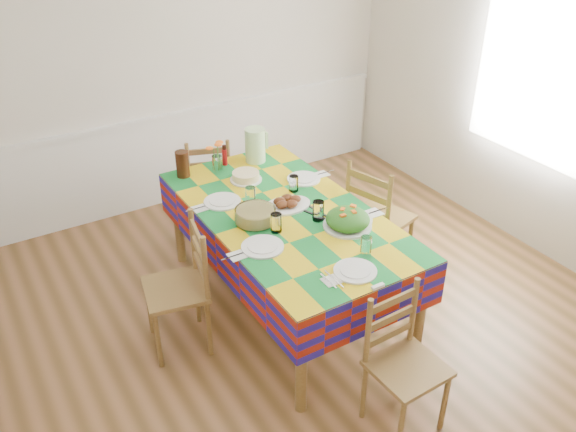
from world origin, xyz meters
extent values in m
cube|color=brown|center=(0.00, 0.00, -0.02)|extent=(4.50, 5.00, 0.04)
cube|color=beige|center=(0.00, 2.52, 1.35)|extent=(4.50, 0.04, 2.70)
cube|color=beige|center=(2.27, 0.00, 1.35)|extent=(0.04, 5.00, 2.70)
cube|color=white|center=(0.00, 2.47, 0.90)|extent=(4.41, 0.06, 0.04)
cube|color=white|center=(0.00, 2.48, 0.45)|extent=(4.41, 0.03, 0.90)
plane|color=white|center=(2.23, 0.30, 1.50)|extent=(0.00, 1.40, 1.40)
cylinder|color=brown|center=(-0.51, -0.49, 0.39)|extent=(0.08, 0.08, 0.77)
cylinder|color=brown|center=(0.45, -0.49, 0.39)|extent=(0.08, 0.08, 0.77)
cylinder|color=brown|center=(-0.51, 1.44, 0.39)|extent=(0.08, 0.08, 0.77)
cylinder|color=brown|center=(0.45, 1.44, 0.39)|extent=(0.08, 0.08, 0.77)
cube|color=brown|center=(-0.03, 0.47, 0.79)|extent=(1.08, 2.05, 0.04)
cube|color=#9B1D0D|center=(-0.03, 0.47, 0.81)|extent=(1.12, 2.10, 0.01)
cube|color=#9B1D0D|center=(-0.59, 0.47, 0.65)|extent=(0.01, 2.10, 0.32)
cube|color=#9B1D0D|center=(0.53, 0.47, 0.65)|extent=(0.01, 2.10, 0.32)
cube|color=#9B1D0D|center=(-0.03, -0.57, 0.65)|extent=(1.12, 0.01, 0.32)
cube|color=#9B1D0D|center=(-0.03, 1.52, 0.65)|extent=(1.12, 0.01, 0.32)
cylinder|color=white|center=(-0.04, -0.37, 0.83)|extent=(0.27, 0.27, 0.01)
cylinder|color=white|center=(-0.04, -0.37, 0.84)|extent=(0.19, 0.19, 0.01)
cylinder|color=white|center=(0.13, -0.25, 0.88)|extent=(0.08, 0.08, 0.13)
cube|color=silver|center=(-0.22, -0.37, 0.82)|extent=(0.10, 0.10, 0.01)
cube|color=silver|center=(-0.24, -0.37, 0.83)|extent=(0.01, 0.17, 0.00)
cube|color=silver|center=(-0.20, -0.37, 0.83)|extent=(0.01, 0.20, 0.00)
cylinder|color=white|center=(-0.40, 0.16, 0.83)|extent=(0.28, 0.28, 0.01)
cylinder|color=white|center=(-0.40, 0.16, 0.84)|extent=(0.20, 0.20, 0.01)
cylinder|color=white|center=(-0.22, 0.29, 0.89)|extent=(0.08, 0.08, 0.14)
cube|color=silver|center=(-0.59, 0.16, 0.82)|extent=(0.10, 0.10, 0.01)
cube|color=silver|center=(-0.61, 0.16, 0.83)|extent=(0.18, 0.01, 0.00)
cube|color=silver|center=(-0.57, 0.16, 0.83)|extent=(0.21, 0.01, 0.00)
cylinder|color=white|center=(-0.36, 0.84, 0.83)|extent=(0.27, 0.27, 0.01)
cylinder|color=white|center=(-0.36, 0.84, 0.84)|extent=(0.19, 0.19, 0.01)
cylinder|color=white|center=(-0.19, 0.72, 0.88)|extent=(0.08, 0.08, 0.13)
cube|color=silver|center=(-0.54, 0.84, 0.82)|extent=(0.10, 0.10, 0.01)
cube|color=silver|center=(-0.56, 0.84, 0.83)|extent=(0.17, 0.01, 0.00)
cube|color=silver|center=(-0.52, 0.84, 0.83)|extent=(0.20, 0.01, 0.00)
cylinder|color=white|center=(0.30, 0.14, 0.83)|extent=(0.30, 0.30, 0.02)
cylinder|color=white|center=(0.30, 0.14, 0.84)|extent=(0.21, 0.21, 0.01)
cylinder|color=white|center=(0.11, 0.27, 0.89)|extent=(0.08, 0.08, 0.14)
cube|color=silver|center=(0.50, 0.14, 0.82)|extent=(0.11, 0.11, 0.01)
cube|color=silver|center=(0.48, 0.14, 0.83)|extent=(0.19, 0.01, 0.00)
cube|color=silver|center=(0.52, 0.14, 0.83)|extent=(0.22, 0.01, 0.00)
cylinder|color=white|center=(0.35, 0.84, 0.83)|extent=(0.26, 0.26, 0.01)
cylinder|color=white|center=(0.35, 0.84, 0.84)|extent=(0.19, 0.19, 0.01)
cylinder|color=white|center=(0.18, 0.72, 0.88)|extent=(0.07, 0.07, 0.13)
cube|color=silver|center=(0.53, 0.84, 0.82)|extent=(0.10, 0.10, 0.01)
cube|color=silver|center=(0.51, 0.84, 0.83)|extent=(0.17, 0.01, 0.00)
cube|color=silver|center=(0.54, 0.84, 0.83)|extent=(0.19, 0.01, 0.00)
ellipsoid|color=white|center=(0.02, 0.54, 0.83)|extent=(0.36, 0.26, 0.02)
ellipsoid|color=black|center=(0.08, 0.54, 0.86)|extent=(0.10, 0.08, 0.05)
ellipsoid|color=black|center=(0.04, 0.58, 0.86)|extent=(0.10, 0.08, 0.05)
ellipsoid|color=black|center=(-0.03, 0.57, 0.86)|extent=(0.10, 0.08, 0.05)
ellipsoid|color=black|center=(-0.04, 0.52, 0.86)|extent=(0.10, 0.08, 0.05)
ellipsoid|color=black|center=(0.03, 0.49, 0.86)|extent=(0.10, 0.08, 0.05)
cylinder|color=white|center=(0.23, 0.09, 0.83)|extent=(0.34, 0.34, 0.02)
ellipsoid|color=#104311|center=(0.23, 0.09, 0.88)|extent=(0.31, 0.31, 0.14)
cube|color=orange|center=(0.16, 0.05, 0.95)|extent=(0.04, 0.03, 0.01)
cube|color=orange|center=(0.21, 0.12, 0.95)|extent=(0.05, 0.05, 0.01)
cube|color=orange|center=(0.25, 0.05, 0.95)|extent=(0.03, 0.04, 0.01)
cube|color=orange|center=(0.30, 0.12, 0.95)|extent=(0.04, 0.05, 0.01)
cylinder|color=white|center=(-0.28, 0.47, 0.87)|extent=(0.29, 0.29, 0.10)
cylinder|color=#CCBE6C|center=(-0.28, 0.47, 0.87)|extent=(0.26, 0.26, 0.09)
cylinder|color=white|center=(-0.05, 1.06, 0.82)|extent=(0.25, 0.25, 0.01)
cylinder|color=#D3BD80|center=(-0.05, 1.06, 0.86)|extent=(0.21, 0.21, 0.06)
cube|color=black|center=(0.13, 0.32, 0.82)|extent=(0.12, 0.28, 0.01)
cube|color=black|center=(0.17, 0.34, 0.82)|extent=(0.06, 0.29, 0.01)
cylinder|color=white|center=(-0.17, 1.32, 0.89)|extent=(0.08, 0.08, 0.14)
cylinder|color=#417627|center=(-0.19, 1.32, 0.94)|extent=(0.01, 0.01, 0.20)
ellipsoid|color=orange|center=(-0.23, 1.32, 1.04)|extent=(0.06, 0.06, 0.02)
cylinder|color=#417627|center=(-0.15, 1.33, 0.94)|extent=(0.01, 0.01, 0.20)
ellipsoid|color=orange|center=(-0.12, 1.35, 1.06)|extent=(0.06, 0.06, 0.02)
cylinder|color=#417627|center=(-0.17, 1.30, 0.94)|extent=(0.01, 0.01, 0.20)
ellipsoid|color=orange|center=(-0.17, 1.28, 1.07)|extent=(0.06, 0.06, 0.02)
cylinder|color=#B20E15|center=(-0.06, 1.40, 0.91)|extent=(0.04, 0.04, 0.17)
cylinder|color=#BCE7A3|center=(0.19, 1.33, 0.96)|extent=(0.17, 0.17, 0.29)
cylinder|color=black|center=(-0.44, 1.39, 0.92)|extent=(0.11, 0.11, 0.21)
cube|color=white|center=(-0.02, -0.56, 0.83)|extent=(0.09, 0.03, 0.02)
cylinder|color=brown|center=(-0.20, -1.07, 0.22)|extent=(0.03, 0.03, 0.44)
cylinder|color=brown|center=(0.15, -1.06, 0.22)|extent=(0.03, 0.03, 0.44)
cylinder|color=brown|center=(-0.21, -0.74, 0.22)|extent=(0.03, 0.03, 0.44)
cylinder|color=brown|center=(0.14, -0.73, 0.22)|extent=(0.03, 0.03, 0.44)
cube|color=brown|center=(-0.03, -0.90, 0.45)|extent=(0.42, 0.40, 0.03)
cylinder|color=brown|center=(-0.21, -0.73, 0.68)|extent=(0.03, 0.03, 0.49)
cylinder|color=brown|center=(0.14, -0.72, 0.68)|extent=(0.03, 0.03, 0.49)
cube|color=brown|center=(-0.04, -0.72, 0.58)|extent=(0.35, 0.03, 0.05)
cube|color=brown|center=(-0.04, -0.72, 0.71)|extent=(0.35, 0.03, 0.05)
cube|color=brown|center=(-0.04, -0.72, 0.84)|extent=(0.35, 0.03, 0.05)
cylinder|color=brown|center=(0.19, 1.94, 0.22)|extent=(0.03, 0.03, 0.44)
cylinder|color=brown|center=(-0.14, 2.06, 0.22)|extent=(0.03, 0.03, 0.44)
cylinder|color=brown|center=(0.08, 1.63, 0.22)|extent=(0.03, 0.03, 0.44)
cylinder|color=brown|center=(-0.25, 1.75, 0.22)|extent=(0.03, 0.03, 0.44)
cube|color=brown|center=(-0.03, 1.85, 0.45)|extent=(0.52, 0.50, 0.03)
cylinder|color=brown|center=(0.07, 1.62, 0.68)|extent=(0.03, 0.03, 0.49)
cylinder|color=brown|center=(-0.25, 1.74, 0.68)|extent=(0.03, 0.03, 0.49)
cube|color=brown|center=(-0.09, 1.68, 0.58)|extent=(0.34, 0.14, 0.05)
cube|color=brown|center=(-0.09, 1.68, 0.71)|extent=(0.34, 0.14, 0.05)
cube|color=brown|center=(-0.09, 1.68, 0.84)|extent=(0.34, 0.14, 0.05)
cylinder|color=brown|center=(-1.05, 0.69, 0.23)|extent=(0.04, 0.04, 0.46)
cylinder|color=brown|center=(-1.12, 0.33, 0.23)|extent=(0.04, 0.04, 0.46)
cylinder|color=brown|center=(-0.71, 0.62, 0.23)|extent=(0.04, 0.04, 0.46)
cylinder|color=brown|center=(-0.78, 0.26, 0.23)|extent=(0.04, 0.04, 0.46)
cube|color=brown|center=(-0.92, 0.47, 0.48)|extent=(0.49, 0.50, 0.03)
cylinder|color=brown|center=(-0.70, 0.62, 0.72)|extent=(0.04, 0.04, 0.51)
cylinder|color=brown|center=(-0.77, 0.26, 0.72)|extent=(0.04, 0.04, 0.51)
cube|color=brown|center=(-0.74, 0.44, 0.62)|extent=(0.09, 0.37, 0.05)
cube|color=brown|center=(-0.74, 0.44, 0.75)|extent=(0.09, 0.37, 0.05)
cube|color=brown|center=(-0.74, 0.44, 0.88)|extent=(0.09, 0.37, 0.05)
cylinder|color=brown|center=(1.09, 0.34, 0.24)|extent=(0.04, 0.04, 0.48)
cylinder|color=brown|center=(0.98, 0.71, 0.24)|extent=(0.04, 0.04, 0.48)
cylinder|color=brown|center=(0.73, 0.24, 0.24)|extent=(0.04, 0.04, 0.48)
cylinder|color=brown|center=(0.63, 0.61, 0.24)|extent=(0.04, 0.04, 0.48)
cube|color=brown|center=(0.86, 0.47, 0.50)|extent=(0.54, 0.55, 0.03)
cylinder|color=brown|center=(0.72, 0.23, 0.75)|extent=(0.04, 0.04, 0.54)
cylinder|color=brown|center=(0.62, 0.61, 0.75)|extent=(0.04, 0.04, 0.54)
cube|color=brown|center=(0.67, 0.42, 0.64)|extent=(0.13, 0.38, 0.05)
cube|color=brown|center=(0.67, 0.42, 0.78)|extent=(0.13, 0.38, 0.05)
cube|color=brown|center=(0.67, 0.42, 0.92)|extent=(0.13, 0.38, 0.05)
camera|label=1|loc=(-1.97, -2.75, 3.04)|focal=38.00mm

